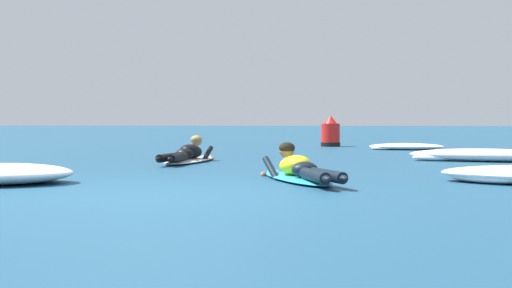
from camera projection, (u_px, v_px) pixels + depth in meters
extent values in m
plane|color=navy|center=(255.00, 151.00, 17.06)|extent=(120.00, 120.00, 0.00)
ellipsoid|color=#2DB2D1|center=(297.00, 178.00, 8.74)|extent=(1.28, 2.17, 0.07)
ellipsoid|color=#2DB2D1|center=(274.00, 171.00, 9.71)|extent=(0.25, 0.26, 0.06)
ellipsoid|color=yellow|center=(295.00, 165.00, 8.78)|extent=(0.60, 0.72, 0.34)
ellipsoid|color=black|center=(305.00, 170.00, 8.43)|extent=(0.42, 0.39, 0.20)
cylinder|color=black|center=(315.00, 176.00, 7.87)|extent=(0.39, 0.82, 0.14)
ellipsoid|color=black|center=(326.00, 179.00, 7.47)|extent=(0.17, 0.24, 0.08)
cylinder|color=black|center=(327.00, 175.00, 7.92)|extent=(0.47, 0.80, 0.14)
ellipsoid|color=black|center=(343.00, 178.00, 7.53)|extent=(0.17, 0.24, 0.08)
cylinder|color=black|center=(272.00, 170.00, 9.06)|extent=(0.31, 0.59, 0.34)
sphere|color=#8C6647|center=(263.00, 175.00, 9.44)|extent=(0.09, 0.09, 0.09)
cylinder|color=black|center=(303.00, 169.00, 9.16)|extent=(0.31, 0.59, 0.34)
sphere|color=#8C6647|center=(294.00, 174.00, 9.52)|extent=(0.09, 0.09, 0.09)
sphere|color=#8C6647|center=(286.00, 150.00, 9.13)|extent=(0.21, 0.21, 0.21)
ellipsoid|color=black|center=(287.00, 148.00, 9.11)|extent=(0.28, 0.27, 0.16)
ellipsoid|color=white|center=(190.00, 160.00, 12.49)|extent=(0.84, 2.32, 0.07)
ellipsoid|color=white|center=(207.00, 157.00, 13.55)|extent=(0.23, 0.22, 0.06)
ellipsoid|color=black|center=(191.00, 151.00, 12.54)|extent=(0.47, 0.65, 0.34)
ellipsoid|color=black|center=(185.00, 154.00, 12.18)|extent=(0.37, 0.32, 0.20)
cylinder|color=black|center=(169.00, 157.00, 11.63)|extent=(0.29, 0.88, 0.14)
ellipsoid|color=black|center=(159.00, 159.00, 11.21)|extent=(0.12, 0.23, 0.08)
cylinder|color=black|center=(178.00, 157.00, 11.60)|extent=(0.19, 0.88, 0.14)
ellipsoid|color=black|center=(171.00, 159.00, 11.17)|extent=(0.12, 0.23, 0.08)
cylinder|color=black|center=(185.00, 155.00, 12.92)|extent=(0.15, 0.58, 0.33)
sphere|color=tan|center=(191.00, 159.00, 13.29)|extent=(0.09, 0.09, 0.09)
cylinder|color=black|center=(207.00, 155.00, 12.80)|extent=(0.15, 0.58, 0.33)
sphere|color=tan|center=(212.00, 159.00, 13.15)|extent=(0.09, 0.09, 0.09)
sphere|color=tan|center=(197.00, 141.00, 12.88)|extent=(0.21, 0.21, 0.21)
ellipsoid|color=#AD894C|center=(196.00, 139.00, 12.86)|extent=(0.24, 0.22, 0.16)
ellipsoid|color=white|center=(38.00, 175.00, 8.52)|extent=(0.79, 0.74, 0.18)
ellipsoid|color=white|center=(488.00, 178.00, 8.44)|extent=(1.16, 1.07, 0.13)
ellipsoid|color=white|center=(406.00, 147.00, 17.41)|extent=(1.96, 0.77, 0.17)
ellipsoid|color=white|center=(425.00, 148.00, 17.44)|extent=(0.69, 0.34, 0.12)
ellipsoid|color=white|center=(384.00, 148.00, 17.44)|extent=(0.70, 0.36, 0.10)
ellipsoid|color=white|center=(486.00, 155.00, 12.64)|extent=(2.89, 1.19, 0.25)
ellipsoid|color=white|center=(439.00, 157.00, 12.84)|extent=(1.02, 0.33, 0.14)
cylinder|color=red|center=(331.00, 135.00, 19.60)|extent=(0.54, 0.54, 0.67)
cone|color=red|center=(331.00, 119.00, 19.59)|extent=(0.38, 0.38, 0.24)
cylinder|color=black|center=(330.00, 144.00, 19.61)|extent=(0.57, 0.57, 0.12)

